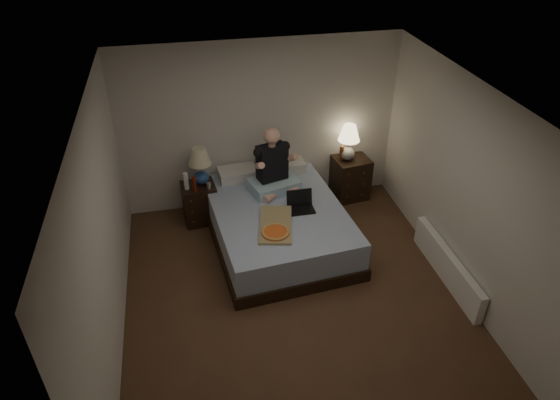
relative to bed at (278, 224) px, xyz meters
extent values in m
cube|color=brown|center=(-0.03, -1.17, -0.28)|extent=(4.00, 4.50, 0.00)
cube|color=white|center=(-0.03, -1.17, 2.22)|extent=(4.00, 4.50, 0.00)
cube|color=silver|center=(-0.03, 1.08, 0.97)|extent=(4.00, 0.00, 2.50)
cube|color=silver|center=(-0.03, -3.42, 0.97)|extent=(4.00, 0.00, 2.50)
cube|color=silver|center=(-2.03, -1.17, 0.97)|extent=(0.00, 4.50, 2.50)
cube|color=silver|center=(1.97, -1.17, 0.97)|extent=(0.00, 4.50, 2.50)
cube|color=#516FA2|center=(0.00, 0.00, 0.00)|extent=(1.87, 2.37, 0.56)
cube|color=black|center=(-1.00, 0.71, 0.02)|extent=(0.50, 0.46, 0.60)
cube|color=black|center=(1.33, 0.88, 0.05)|extent=(0.57, 0.52, 0.67)
cylinder|color=white|center=(-1.16, 0.65, 0.44)|extent=(0.07, 0.07, 0.25)
cylinder|color=#A9A8A4|center=(-0.86, 0.58, 0.37)|extent=(0.07, 0.07, 0.10)
cylinder|color=#54170C|center=(-1.05, 0.56, 0.43)|extent=(0.06, 0.06, 0.23)
cylinder|color=#612B0D|center=(1.16, 0.88, 0.50)|extent=(0.06, 0.06, 0.23)
cube|color=white|center=(1.90, -1.20, -0.08)|extent=(0.10, 1.60, 0.40)
camera|label=1|loc=(-1.11, -5.38, 4.04)|focal=32.00mm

